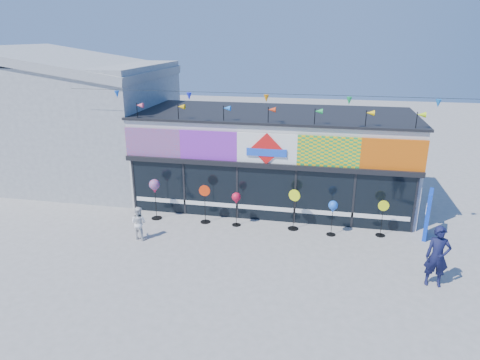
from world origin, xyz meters
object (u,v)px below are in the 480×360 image
(spinner_0, at_px, (155,187))
(spinner_5, at_px, (382,217))
(spinner_4, at_px, (333,208))
(child, at_px, (139,223))
(blue_sign, at_px, (428,214))
(adult_man, at_px, (437,256))
(spinner_3, at_px, (294,208))
(spinner_2, at_px, (236,199))
(spinner_1, at_px, (205,203))

(spinner_0, relative_size, spinner_5, 1.20)
(spinner_4, xyz_separation_m, child, (-7.15, -1.75, -0.49))
(blue_sign, xyz_separation_m, child, (-10.69, -2.29, -0.29))
(blue_sign, bearing_deg, adult_man, -82.11)
(spinner_0, relative_size, spinner_4, 1.23)
(blue_sign, relative_size, child, 1.44)
(spinner_0, xyz_separation_m, child, (0.08, -1.89, -0.75))
(spinner_3, bearing_deg, blue_sign, 3.40)
(spinner_2, bearing_deg, spinner_1, 178.69)
(spinner_1, bearing_deg, blue_sign, 2.43)
(spinner_0, bearing_deg, child, -87.50)
(spinner_3, xyz_separation_m, adult_man, (4.60, -3.18, 0.10))
(spinner_2, xyz_separation_m, adult_man, (6.90, -3.08, -0.15))
(spinner_0, bearing_deg, spinner_3, 1.01)
(spinner_1, distance_m, spinner_4, 5.12)
(spinner_4, distance_m, spinner_5, 1.93)
(spinner_3, distance_m, spinner_4, 1.53)
(adult_man, bearing_deg, spinner_3, 147.46)
(blue_sign, xyz_separation_m, spinner_1, (-8.64, -0.37, -0.08))
(adult_man, bearing_deg, child, 175.51)
(blue_sign, distance_m, spinner_0, 10.79)
(spinner_1, distance_m, spinner_2, 1.35)
(spinner_5, bearing_deg, blue_sign, 8.04)
(spinner_4, bearing_deg, child, -166.24)
(spinner_2, distance_m, spinner_4, 3.79)
(spinner_1, distance_m, child, 2.81)
(spinner_0, distance_m, spinner_4, 7.24)
(spinner_2, height_order, child, spinner_2)
(blue_sign, relative_size, spinner_1, 1.15)
(spinner_3, bearing_deg, child, -160.63)
(spinner_3, height_order, child, spinner_3)
(spinner_2, bearing_deg, adult_man, -24.04)
(spinner_5, xyz_separation_m, child, (-9.02, -2.05, -0.12))
(spinner_1, height_order, adult_man, adult_man)
(spinner_5, distance_m, adult_man, 3.47)
(spinner_3, relative_size, spinner_4, 1.18)
(spinner_5, bearing_deg, adult_man, -69.08)
(spinner_5, bearing_deg, spinner_1, -178.92)
(spinner_4, bearing_deg, spinner_5, 9.18)
(spinner_4, height_order, spinner_5, spinner_5)
(spinner_0, xyz_separation_m, spinner_5, (9.10, 0.16, -0.63))
(spinner_3, bearing_deg, adult_man, -34.64)
(spinner_0, bearing_deg, adult_man, -16.55)
(child, bearing_deg, spinner_4, -152.47)
(spinner_3, height_order, spinner_4, spinner_3)
(spinner_4, xyz_separation_m, adult_man, (3.11, -2.94, -0.15))
(spinner_3, relative_size, spinner_5, 1.15)
(spinner_1, height_order, spinner_3, spinner_3)
(spinner_1, xyz_separation_m, spinner_5, (6.98, 0.13, -0.09))
(spinner_0, distance_m, spinner_1, 2.19)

